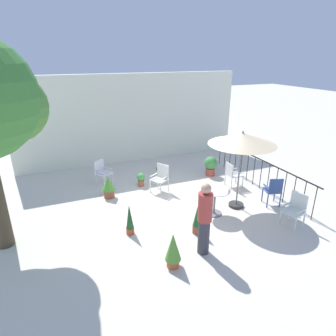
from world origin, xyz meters
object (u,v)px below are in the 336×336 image
patio_chair_3 (161,176)px  potted_plant_4 (141,179)px  potted_plant_1 (109,186)px  potted_plant_6 (198,218)px  potted_plant_5 (211,165)px  patio_chair_4 (274,189)px  patio_chair_2 (102,171)px  potted_plant_0 (160,170)px  cafe_table_0 (215,197)px  standing_person (205,218)px  potted_plant_2 (173,249)px  patio_umbrella_0 (242,140)px  patio_chair_1 (295,208)px  potted_plant_3 (130,220)px  patio_chair_0 (232,173)px

patio_chair_3 → potted_plant_4: bearing=127.8°
potted_plant_1 → potted_plant_6: (1.65, -2.80, 0.04)m
potted_plant_5 → patio_chair_4: bearing=-79.5°
patio_chair_2 → potted_plant_0: 2.13m
cafe_table_0 → patio_chair_2: (-2.54, 3.12, 0.01)m
potted_plant_4 → standing_person: 4.04m
cafe_table_0 → potted_plant_2: 2.49m
patio_umbrella_0 → cafe_table_0: patio_umbrella_0 is taller
patio_chair_1 → potted_plant_5: size_ratio=1.25×
potted_plant_1 → potted_plant_3: bearing=-88.1°
potted_plant_5 → standing_person: bearing=-122.2°
patio_chair_2 → potted_plant_3: 3.18m
potted_plant_1 → potted_plant_4: bearing=20.4°
cafe_table_0 → patio_chair_4: patio_chair_4 is taller
patio_umbrella_0 → standing_person: size_ratio=1.34×
patio_chair_4 → potted_plant_6: 2.75m
potted_plant_2 → cafe_table_0: bearing=38.9°
patio_chair_4 → potted_plant_1: (-4.37, 2.38, -0.15)m
potted_plant_6 → potted_plant_2: bearing=-139.6°
patio_chair_3 → patio_chair_2: bearing=145.5°
patio_umbrella_0 → patio_chair_0: bearing=61.5°
potted_plant_4 → standing_person: (0.21, -3.98, 0.63)m
patio_umbrella_0 → potted_plant_5: patio_umbrella_0 is taller
potted_plant_2 → patio_chair_0: bearing=40.3°
potted_plant_4 → potted_plant_6: potted_plant_6 is taller
patio_chair_1 → potted_plant_2: 3.57m
potted_plant_3 → standing_person: (1.33, -1.34, 0.49)m
cafe_table_0 → patio_chair_4: 1.86m
patio_chair_0 → potted_plant_0: 2.64m
cafe_table_0 → patio_chair_2: 4.02m
patio_chair_0 → patio_chair_3: 2.43m
potted_plant_0 → potted_plant_5: 1.88m
patio_chair_1 → patio_chair_3: (-2.47, 3.27, -0.00)m
potted_plant_1 → patio_chair_0: bearing=-11.1°
cafe_table_0 → patio_chair_3: bearing=113.4°
potted_plant_2 → potted_plant_5: bearing=51.2°
patio_chair_3 → patio_chair_4: 3.48m
potted_plant_5 → potted_plant_2: bearing=-128.8°
patio_umbrella_0 → potted_plant_6: size_ratio=2.70×
patio_chair_3 → standing_person: size_ratio=0.52×
patio_chair_0 → potted_plant_2: patio_chair_0 is taller
patio_umbrella_0 → potted_plant_0: 3.73m
patio_chair_3 → potted_plant_1: size_ratio=1.29×
potted_plant_0 → potted_plant_4: 1.05m
standing_person → potted_plant_5: bearing=57.8°
potted_plant_0 → potted_plant_4: potted_plant_4 is taller
patio_chair_2 → potted_plant_3: size_ratio=1.09×
patio_chair_1 → potted_plant_2: patio_chair_1 is taller
potted_plant_0 → potted_plant_4: bearing=-149.0°
potted_plant_4 → potted_plant_6: size_ratio=0.54×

